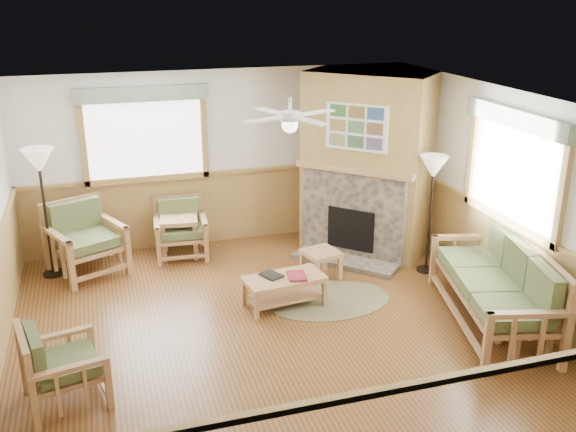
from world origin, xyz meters
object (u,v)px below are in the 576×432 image
object	(u,v)px
coffee_table	(284,291)
end_table_chairs	(180,237)
end_table_sofa	(525,329)
floor_lamp_right	(430,215)
footstool	(321,264)
sofa	(493,284)
floor_lamp_left	(45,213)
armchair_back_right	(181,229)
armchair_back_left	(86,239)
armchair_left	(64,364)

from	to	relation	value
coffee_table	end_table_chairs	size ratio (longest dim) A/B	1.63
end_table_sofa	floor_lamp_right	distance (m)	2.31
footstool	floor_lamp_right	world-z (taller)	floor_lamp_right
sofa	floor_lamp_right	xyz separation A→B (m)	(0.00, 1.56, 0.34)
footstool	floor_lamp_left	distance (m)	3.84
armchair_back_right	floor_lamp_left	distance (m)	1.91
floor_lamp_left	sofa	bearing A→B (deg)	-30.35
armchair_back_right	end_table_chairs	distance (m)	0.12
end_table_chairs	floor_lamp_right	bearing A→B (deg)	-25.71
armchair_back_left	end_table_sofa	distance (m)	5.85
sofa	armchair_back_right	size ratio (longest dim) A/B	2.63
sofa	footstool	world-z (taller)	sofa
end_table_sofa	floor_lamp_left	xyz separation A→B (m)	(-5.10, 3.65, 0.66)
end_table_chairs	floor_lamp_right	xyz separation A→B (m)	(3.28, -1.58, 0.54)
sofa	armchair_back_left	size ratio (longest dim) A/B	2.20
footstool	floor_lamp_left	xyz separation A→B (m)	(-3.58, 1.19, 0.72)
armchair_left	footstool	distance (m)	3.87
armchair_back_left	armchair_left	bearing A→B (deg)	-118.84
end_table_chairs	footstool	size ratio (longest dim) A/B	1.35
coffee_table	end_table_sofa	distance (m)	2.88
end_table_chairs	floor_lamp_left	distance (m)	1.92
armchair_back_left	floor_lamp_left	size ratio (longest dim) A/B	0.55
end_table_sofa	armchair_left	bearing A→B (deg)	173.83
end_table_sofa	floor_lamp_left	size ratio (longest dim) A/B	0.28
sofa	end_table_chairs	distance (m)	4.55
armchair_back_left	floor_lamp_right	xyz separation A→B (m)	(4.61, -1.35, 0.35)
footstool	floor_lamp_left	size ratio (longest dim) A/B	0.25
floor_lamp_right	armchair_back_left	bearing A→B (deg)	163.66
coffee_table	armchair_left	bearing A→B (deg)	-161.11
sofa	footstool	xyz separation A→B (m)	(-1.52, 1.80, -0.31)
armchair_left	end_table_sofa	xyz separation A→B (m)	(4.86, -0.53, -0.15)
footstool	end_table_chairs	bearing A→B (deg)	142.74
sofa	end_table_chairs	world-z (taller)	sofa
floor_lamp_right	end_table_sofa	bearing A→B (deg)	-90.00
end_table_chairs	end_table_sofa	size ratio (longest dim) A/B	1.17
footstool	floor_lamp_right	xyz separation A→B (m)	(1.52, -0.24, 0.65)
sofa	armchair_back_right	distance (m)	4.53
end_table_sofa	footstool	bearing A→B (deg)	121.56
coffee_table	sofa	bearing A→B (deg)	-34.00
armchair_back_left	armchair_left	size ratio (longest dim) A/B	1.23
sofa	armchair_back_left	xyz separation A→B (m)	(-4.61, 2.92, -0.01)
end_table_chairs	armchair_left	bearing A→B (deg)	-115.59
armchair_back_left	coffee_table	size ratio (longest dim) A/B	1.01
end_table_sofa	floor_lamp_right	world-z (taller)	floor_lamp_right
end_table_chairs	floor_lamp_right	world-z (taller)	floor_lamp_right
armchair_back_left	armchair_back_right	xyz separation A→B (m)	(1.35, 0.23, -0.08)
sofa	armchair_left	xyz separation A→B (m)	(-4.86, -0.14, -0.10)
end_table_chairs	end_table_sofa	distance (m)	5.03
end_table_sofa	footstool	world-z (taller)	end_table_sofa
sofa	end_table_sofa	xyz separation A→B (m)	(0.00, -0.67, -0.25)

